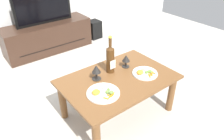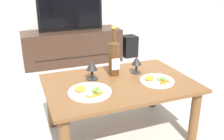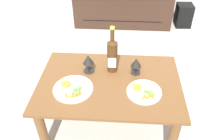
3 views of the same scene
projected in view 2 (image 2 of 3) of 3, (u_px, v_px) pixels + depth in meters
ground_plane at (119, 133)px, 2.00m from camera, size 6.40×6.40×0.00m
dining_table at (119, 91)px, 1.87m from camera, size 1.08×0.73×0.45m
tv_stand at (73, 47)px, 3.56m from camera, size 1.37×0.46×0.47m
tv_screen at (71, 12)px, 3.39m from camera, size 0.89×0.05×0.51m
floor_speaker at (129, 46)px, 3.86m from camera, size 0.23×0.23×0.32m
wine_bottle at (114, 56)px, 1.92m from camera, size 0.08×0.08×0.39m
goblet_left at (92, 66)px, 1.85m from camera, size 0.09×0.09×0.15m
goblet_right at (137, 62)px, 1.98m from camera, size 0.08×0.08×0.14m
dinner_plate_left at (90, 91)px, 1.66m from camera, size 0.29×0.29×0.05m
dinner_plate_right at (157, 80)px, 1.83m from camera, size 0.25×0.25×0.05m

